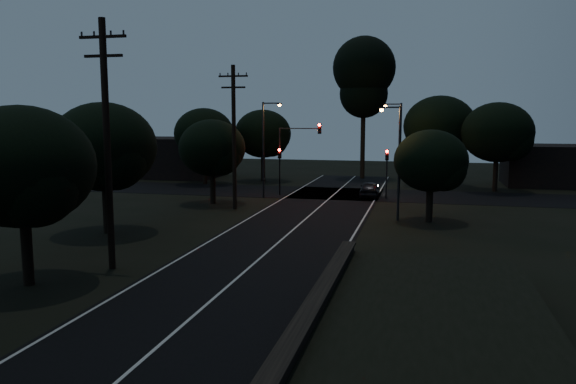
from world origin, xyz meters
The scene contains 21 objects.
road_surface centered at (0.00, 31.12, 0.01)m, with size 60.00×70.00×0.03m.
utility_pole_mid centered at (-6.00, 15.00, 5.74)m, with size 2.20×0.30×11.00m.
utility_pole_far centered at (-6.00, 32.00, 5.48)m, with size 2.20×0.30×10.50m.
tree_left_b centered at (-7.80, 11.88, 4.72)m, with size 5.73×5.73×7.28m.
tree_left_c centered at (-10.29, 21.88, 4.94)m, with size 6.06×6.06×7.65m.
tree_left_d centered at (-8.32, 33.89, 4.28)m, with size 5.20×5.20×6.60m.
tree_far_nw centered at (-8.79, 49.88, 4.88)m, with size 5.95×5.95×7.54m.
tree_far_w centered at (-13.79, 45.88, 4.98)m, with size 6.01×6.01×7.66m.
tree_far_ne centered at (9.25, 49.86, 5.73)m, with size 7.00×7.00×8.85m.
tree_far_e centered at (14.23, 46.87, 5.26)m, with size 6.39×6.39×8.11m.
tree_right_a centered at (8.17, 29.90, 3.89)m, with size 4.72×4.72×6.00m.
tall_pine centered at (1.00, 55.00, 11.12)m, with size 6.79×6.79×15.42m.
building_left centered at (-20.00, 52.00, 2.20)m, with size 10.00×8.00×4.40m, color black.
building_right centered at (20.00, 53.00, 2.00)m, with size 9.00×7.00×4.00m, color black.
signal_left centered at (-4.60, 39.99, 2.84)m, with size 0.28×0.35×4.10m.
signal_right centered at (4.60, 39.99, 2.84)m, with size 0.28×0.35×4.10m.
signal_mast centered at (-2.91, 39.99, 4.34)m, with size 3.70×0.35×6.25m.
streetlight_a centered at (-5.31, 38.00, 4.64)m, with size 1.66×0.26×8.00m.
streetlight_b centered at (5.31, 44.00, 4.64)m, with size 1.66×0.26×8.00m.
streetlight_c centered at (5.83, 30.00, 4.35)m, with size 1.46×0.26×7.50m.
car centered at (3.20, 40.43, 0.68)m, with size 1.62×4.02×1.37m, color black.
Camera 1 is at (7.50, -7.10, 6.82)m, focal length 35.00 mm.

